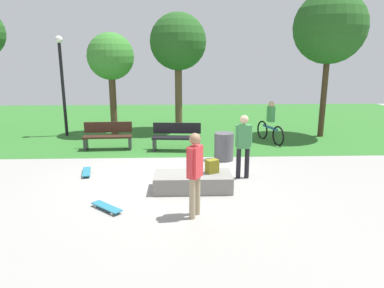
# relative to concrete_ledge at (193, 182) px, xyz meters

# --- Properties ---
(ground_plane) EXTENTS (28.00, 28.00, 0.00)m
(ground_plane) POSITION_rel_concrete_ledge_xyz_m (-0.54, 1.02, -0.19)
(ground_plane) COLOR gray
(grass_lawn) EXTENTS (26.60, 12.29, 0.01)m
(grass_lawn) POSITION_rel_concrete_ledge_xyz_m (-0.54, 8.88, -0.19)
(grass_lawn) COLOR #2D6B28
(grass_lawn) RESTS_ON ground_plane
(concrete_ledge) EXTENTS (1.82, 0.84, 0.39)m
(concrete_ledge) POSITION_rel_concrete_ledge_xyz_m (0.00, 0.00, 0.00)
(concrete_ledge) COLOR gray
(concrete_ledge) RESTS_ON ground_plane
(backpack_on_ledge) EXTENTS (0.34, 0.31, 0.32)m
(backpack_on_ledge) POSITION_rel_concrete_ledge_xyz_m (0.46, 0.07, 0.35)
(backpack_on_ledge) COLOR olive
(backpack_on_ledge) RESTS_ON concrete_ledge
(skater_performing_trick) EXTENTS (0.33, 0.39, 1.68)m
(skater_performing_trick) POSITION_rel_concrete_ledge_xyz_m (-0.02, -1.44, 0.79)
(skater_performing_trick) COLOR tan
(skater_performing_trick) RESTS_ON ground_plane
(skater_watching) EXTENTS (0.43, 0.22, 1.65)m
(skater_watching) POSITION_rel_concrete_ledge_xyz_m (1.32, 0.77, 0.76)
(skater_watching) COLOR black
(skater_watching) RESTS_ON ground_plane
(skateboard_by_ledge) EXTENTS (0.72, 0.69, 0.08)m
(skateboard_by_ledge) POSITION_rel_concrete_ledge_xyz_m (-1.81, -1.08, -0.13)
(skateboard_by_ledge) COLOR teal
(skateboard_by_ledge) RESTS_ON ground_plane
(skateboard_spare) EXTENTS (0.37, 0.82, 0.08)m
(skateboard_spare) POSITION_rel_concrete_ledge_xyz_m (-2.80, 1.23, -0.13)
(skateboard_spare) COLOR teal
(skateboard_spare) RESTS_ON ground_plane
(park_bench_far_right) EXTENTS (1.62, 0.53, 0.91)m
(park_bench_far_right) POSITION_rel_concrete_ledge_xyz_m (-2.71, 3.85, 0.29)
(park_bench_far_right) COLOR #331E14
(park_bench_far_right) RESTS_ON ground_plane
(park_bench_near_path) EXTENTS (1.63, 0.59, 0.91)m
(park_bench_near_path) POSITION_rel_concrete_ledge_xyz_m (-0.39, 3.61, 0.29)
(park_bench_near_path) COLOR black
(park_bench_near_path) RESTS_ON ground_plane
(tree_slender_maple) EXTENTS (1.80, 1.80, 3.96)m
(tree_slender_maple) POSITION_rel_concrete_ledge_xyz_m (-2.93, 6.29, 2.81)
(tree_slender_maple) COLOR #4C3823
(tree_slender_maple) RESTS_ON grass_lawn
(tree_young_birch) EXTENTS (2.26, 2.26, 4.76)m
(tree_young_birch) POSITION_rel_concrete_ledge_xyz_m (-0.32, 6.79, 3.39)
(tree_young_birch) COLOR brown
(tree_young_birch) RESTS_ON grass_lawn
(tree_tall_oak) EXTENTS (2.65, 2.65, 5.42)m
(tree_tall_oak) POSITION_rel_concrete_ledge_xyz_m (5.25, 5.54, 3.88)
(tree_tall_oak) COLOR #42301E
(tree_tall_oak) RESTS_ON grass_lawn
(lamp_post) EXTENTS (0.28, 0.28, 3.81)m
(lamp_post) POSITION_rel_concrete_ledge_xyz_m (-4.76, 6.03, 2.15)
(lamp_post) COLOR black
(lamp_post) RESTS_ON ground_plane
(trash_bin) EXTENTS (0.58, 0.58, 0.84)m
(trash_bin) POSITION_rel_concrete_ledge_xyz_m (1.03, 2.41, 0.23)
(trash_bin) COLOR #4C4C51
(trash_bin) RESTS_ON ground_plane
(cyclist_on_bicycle) EXTENTS (0.59, 1.76, 1.52)m
(cyclist_on_bicycle) POSITION_rel_concrete_ledge_xyz_m (3.02, 4.72, 0.44)
(cyclist_on_bicycle) COLOR black
(cyclist_on_bicycle) RESTS_ON ground_plane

